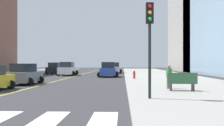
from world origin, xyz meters
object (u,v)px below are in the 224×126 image
at_px(car_white_fifth, 67,69).
at_px(car_gray_fourth, 25,75).
at_px(park_bench, 182,82).
at_px(car_black_nearest, 55,69).
at_px(traffic_light_near_corner, 150,31).
at_px(car_silver_third, 114,68).
at_px(fire_hydrant, 134,75).
at_px(car_blue_sixth, 108,70).
at_px(pedestrian_waiting_east, 169,76).

bearing_deg(car_white_fifth, car_gray_fourth, -91.23).
bearing_deg(car_white_fifth, park_bench, -62.16).
height_order(car_white_fifth, park_bench, car_white_fifth).
relative_size(car_black_nearest, traffic_light_near_corner, 0.99).
xyz_separation_m(car_silver_third, fire_hydrant, (2.84, -18.46, -0.38)).
height_order(car_blue_sixth, traffic_light_near_corner, traffic_light_near_corner).
distance_m(car_blue_sixth, fire_hydrant, 6.80).
height_order(car_silver_third, car_white_fifth, car_white_fifth).
bearing_deg(traffic_light_near_corner, car_blue_sixth, -81.52).
distance_m(car_silver_third, car_blue_sixth, 12.52).
distance_m(car_black_nearest, car_white_fifth, 6.35).
xyz_separation_m(car_gray_fourth, car_white_fifth, (0.17, 16.31, 0.11)).
bearing_deg(fire_hydrant, car_blue_sixth, 118.94).
bearing_deg(park_bench, fire_hydrant, 13.34).
distance_m(car_white_fifth, park_bench, 25.45).
relative_size(car_gray_fourth, park_bench, 2.27).
bearing_deg(fire_hydrant, traffic_light_near_corner, -90.00).
bearing_deg(car_blue_sixth, car_silver_third, -93.28).
distance_m(car_black_nearest, park_bench, 31.79).
bearing_deg(car_gray_fourth, fire_hydrant, 34.65).
bearing_deg(pedestrian_waiting_east, car_gray_fourth, 125.26).
height_order(car_black_nearest, park_bench, car_black_nearest).
bearing_deg(park_bench, car_blue_sixth, 19.67).
bearing_deg(car_white_fifth, car_blue_sixth, -31.20).
xyz_separation_m(traffic_light_near_corner, park_bench, (2.35, 3.48, -2.71)).
bearing_deg(car_blue_sixth, pedestrian_waiting_east, 105.27).
bearing_deg(car_silver_third, car_black_nearest, 17.90).
bearing_deg(car_blue_sixth, car_black_nearest, -44.29).
height_order(car_gray_fourth, pedestrian_waiting_east, car_gray_fourth).
bearing_deg(park_bench, car_black_nearest, 31.94).
bearing_deg(car_blue_sixth, park_bench, 105.67).
distance_m(car_black_nearest, car_silver_third, 10.82).
xyz_separation_m(car_black_nearest, car_gray_fourth, (3.20, -21.68, -0.08)).
bearing_deg(car_gray_fourth, traffic_light_near_corner, -42.47).
bearing_deg(car_silver_third, park_bench, 99.60).
relative_size(car_black_nearest, car_white_fifth, 0.98).
xyz_separation_m(car_black_nearest, pedestrian_waiting_east, (14.95, -26.40, 0.08)).
xyz_separation_m(car_black_nearest, car_white_fifth, (3.37, -5.38, 0.03)).
height_order(car_gray_fourth, traffic_light_near_corner, traffic_light_near_corner).
bearing_deg(pedestrian_waiting_east, car_blue_sixth, 73.64).
bearing_deg(car_gray_fourth, car_silver_third, 75.48).
distance_m(car_white_fifth, traffic_light_near_corner, 27.75).
height_order(car_blue_sixth, fire_hydrant, car_blue_sixth).
relative_size(car_blue_sixth, pedestrian_waiting_east, 2.92).
height_order(car_white_fifth, traffic_light_near_corner, traffic_light_near_corner).
xyz_separation_m(car_gray_fourth, car_blue_sixth, (6.66, 12.47, 0.09)).
distance_m(car_gray_fourth, pedestrian_waiting_east, 12.67).
height_order(car_silver_third, car_blue_sixth, car_silver_third).
height_order(car_gray_fourth, park_bench, car_gray_fourth).
height_order(car_silver_third, traffic_light_near_corner, traffic_light_near_corner).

